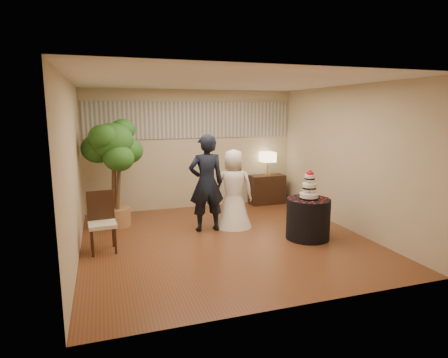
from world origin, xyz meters
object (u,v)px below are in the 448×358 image
object	(u,v)px
console	(267,189)
table_lamp	(268,164)
groom	(206,183)
bride	(233,188)
ficus_tree	(114,173)
side_chair	(102,223)
wedding_cake	(309,184)
cake_table	(308,219)

from	to	relation	value
console	table_lamp	bearing A→B (deg)	0.00
table_lamp	groom	bearing A→B (deg)	-141.73
console	table_lamp	world-z (taller)	table_lamp
bride	ficus_tree	distance (m)	2.41
side_chair	console	bearing A→B (deg)	24.45
bride	console	world-z (taller)	bride
wedding_cake	ficus_tree	distance (m)	3.81
bride	groom	bearing A→B (deg)	21.27
table_lamp	console	bearing A→B (deg)	0.00
console	table_lamp	distance (m)	0.65
cake_table	ficus_tree	world-z (taller)	ficus_tree
table_lamp	side_chair	world-z (taller)	table_lamp
bride	table_lamp	xyz separation A→B (m)	(1.44, 1.52, 0.23)
bride	table_lamp	size ratio (longest dim) A/B	2.71
groom	side_chair	bearing A→B (deg)	16.93
cake_table	wedding_cake	bearing A→B (deg)	0.00
table_lamp	side_chair	xyz separation A→B (m)	(-3.95, -2.16, -0.52)
bride	cake_table	xyz separation A→B (m)	(1.06, -1.11, -0.41)
ficus_tree	side_chair	bearing A→B (deg)	-100.34
bride	wedding_cake	bearing A→B (deg)	148.24
table_lamp	ficus_tree	distance (m)	3.77
console	ficus_tree	world-z (taller)	ficus_tree
cake_table	groom	bearing A→B (deg)	147.62
wedding_cake	side_chair	bearing A→B (deg)	172.54
cake_table	table_lamp	bearing A→B (deg)	81.79
groom	table_lamp	xyz separation A→B (m)	(2.01, 1.59, 0.08)
wedding_cake	ficus_tree	size ratio (longest dim) A/B	0.24
ficus_tree	table_lamp	bearing A→B (deg)	11.54
wedding_cake	ficus_tree	world-z (taller)	ficus_tree
ficus_tree	side_chair	size ratio (longest dim) A/B	2.20
bride	console	distance (m)	2.13
groom	wedding_cake	world-z (taller)	groom
bride	side_chair	bearing A→B (deg)	28.76
groom	side_chair	size ratio (longest dim) A/B	1.88
groom	wedding_cake	xyz separation A→B (m)	(1.64, -1.04, 0.07)
table_lamp	ficus_tree	size ratio (longest dim) A/B	0.26
table_lamp	cake_table	bearing A→B (deg)	-98.21
groom	bride	distance (m)	0.60
console	side_chair	distance (m)	4.51
cake_table	side_chair	xyz separation A→B (m)	(-3.57, 0.47, 0.13)
wedding_cake	ficus_tree	bearing A→B (deg)	150.58
wedding_cake	side_chair	size ratio (longest dim) A/B	0.53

